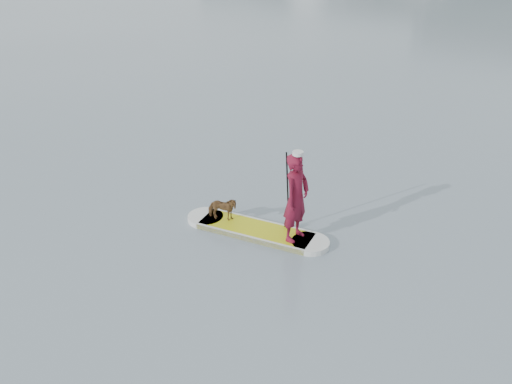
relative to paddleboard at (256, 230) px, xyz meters
The scene contains 6 objects.
ground 2.49m from the paddleboard, 37.14° to the left, with size 140.00×140.00×0.00m, color slate.
paddleboard is the anchor object (origin of this frame).
paddler 1.35m from the paddleboard, ahead, with size 0.69×0.45×1.90m, color maroon.
white_cap 2.19m from the paddleboard, ahead, with size 0.22×0.22×0.07m, color silver.
dog 0.88m from the paddleboard, behind, with size 0.30×0.66×0.56m, color brown.
paddle 0.99m from the paddleboard, 36.90° to the left, with size 0.10×0.30×2.00m.
Camera 1 is at (3.83, -10.22, 6.57)m, focal length 40.00 mm.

